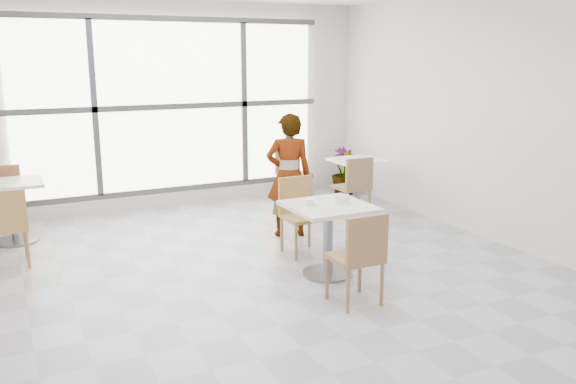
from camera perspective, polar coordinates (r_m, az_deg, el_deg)
name	(u,v)px	position (r m, az deg, el deg)	size (l,w,h in m)	color
floor	(275,283)	(6.00, -1.29, -8.76)	(7.00, 7.00, 0.00)	#9E9EA5
wall_back	(172,106)	(8.90, -11.08, 8.09)	(6.00, 6.00, 0.00)	silver
wall_right	(508,119)	(7.40, 20.31, 6.58)	(7.00, 7.00, 0.00)	silver
window	(173,106)	(8.84, -10.96, 8.06)	(4.60, 0.07, 2.52)	white
main_table	(328,226)	(6.08, 3.88, -3.30)	(0.80, 0.80, 0.75)	silver
chair_near	(360,253)	(5.37, 6.91, -5.85)	(0.42, 0.42, 0.87)	#91643E
chair_far	(300,210)	(6.79, 1.12, -1.72)	(0.42, 0.42, 0.87)	#A1733F
oatmeal_bowl	(342,199)	(6.08, 5.17, -0.67)	(0.21, 0.21, 0.09)	silver
coffee_cup	(309,203)	(5.95, 2.03, -1.05)	(0.16, 0.13, 0.07)	silver
person	(289,175)	(7.36, 0.07, 1.60)	(0.56, 0.37, 1.54)	black
bg_table_left	(13,203)	(7.88, -24.87, -0.98)	(0.70, 0.70, 0.75)	silver
bg_table_right	(358,177)	(8.74, 6.69, 1.44)	(0.70, 0.70, 0.75)	white
bg_chair_left_near	(6,223)	(6.92, -25.42, -2.71)	(0.42, 0.42, 0.87)	#A57341
bg_chair_left_far	(4,196)	(8.26, -25.55, -0.34)	(0.42, 0.42, 0.87)	brown
bg_chair_right_near	(355,184)	(8.22, 6.43, 0.81)	(0.42, 0.42, 0.87)	olive
bg_chair_right_far	(291,169)	(9.22, 0.26, 2.22)	(0.42, 0.42, 0.87)	olive
plant_right	(344,171)	(9.74, 5.43, 2.00)	(0.42, 0.42, 0.75)	#477F47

